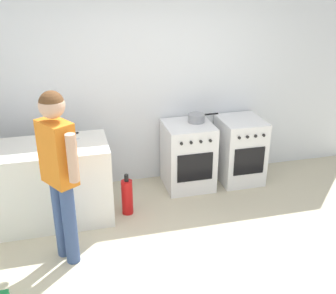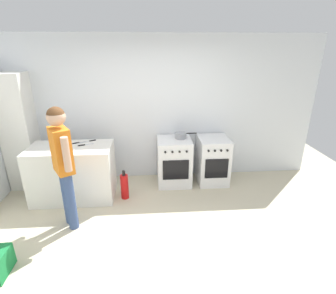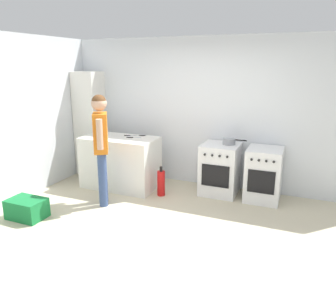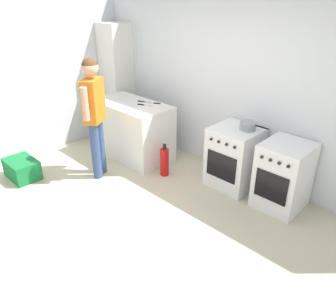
# 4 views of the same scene
# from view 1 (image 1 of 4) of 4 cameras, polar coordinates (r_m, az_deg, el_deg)

# --- Properties ---
(ground_plane) EXTENTS (8.00, 8.00, 0.00)m
(ground_plane) POSITION_cam_1_polar(r_m,az_deg,el_deg) (4.24, 4.27, -15.71)
(ground_plane) COLOR beige
(back_wall) EXTENTS (6.00, 0.10, 2.60)m
(back_wall) POSITION_cam_1_polar(r_m,az_deg,el_deg) (5.34, -1.91, 8.65)
(back_wall) COLOR silver
(back_wall) RESTS_ON ground
(counter_unit) EXTENTS (1.30, 0.70, 0.90)m
(counter_unit) POSITION_cam_1_polar(r_m,az_deg,el_deg) (4.84, -15.62, -4.76)
(counter_unit) COLOR silver
(counter_unit) RESTS_ON ground
(oven_left) EXTENTS (0.60, 0.62, 0.85)m
(oven_left) POSITION_cam_1_polar(r_m,az_deg,el_deg) (5.38, 2.72, -1.15)
(oven_left) COLOR white
(oven_left) RESTS_ON ground
(oven_right) EXTENTS (0.54, 0.62, 0.85)m
(oven_right) POSITION_cam_1_polar(r_m,az_deg,el_deg) (5.62, 9.69, -0.38)
(oven_right) COLOR white
(oven_right) RESTS_ON ground
(pot) EXTENTS (0.39, 0.21, 0.10)m
(pot) POSITION_cam_1_polar(r_m,az_deg,el_deg) (5.29, 3.88, 3.94)
(pot) COLOR gray
(pot) RESTS_ON oven_left
(knife_chef) EXTENTS (0.29, 0.17, 0.01)m
(knife_chef) POSITION_cam_1_polar(r_m,az_deg,el_deg) (4.85, -13.49, 1.48)
(knife_chef) COLOR silver
(knife_chef) RESTS_ON counter_unit
(knife_paring) EXTENTS (0.20, 0.11, 0.01)m
(knife_paring) POSITION_cam_1_polar(r_m,az_deg,el_deg) (4.81, -15.17, 1.10)
(knife_paring) COLOR silver
(knife_paring) RESTS_ON counter_unit
(knife_utility) EXTENTS (0.25, 0.11, 0.01)m
(knife_utility) POSITION_cam_1_polar(r_m,az_deg,el_deg) (4.71, -13.44, 0.80)
(knife_utility) COLOR silver
(knife_utility) RESTS_ON counter_unit
(person) EXTENTS (0.35, 0.50, 1.71)m
(person) POSITION_cam_1_polar(r_m,az_deg,el_deg) (3.90, -14.62, -2.19)
(person) COLOR #384C7A
(person) RESTS_ON ground
(fire_extinguisher) EXTENTS (0.13, 0.13, 0.50)m
(fire_extinguisher) POSITION_cam_1_polar(r_m,az_deg,el_deg) (4.90, -5.55, -6.71)
(fire_extinguisher) COLOR red
(fire_extinguisher) RESTS_ON ground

